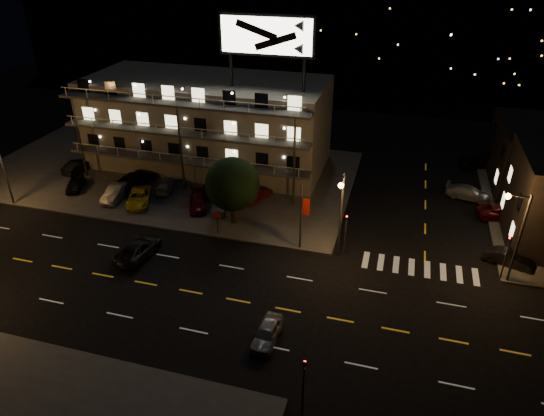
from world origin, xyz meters
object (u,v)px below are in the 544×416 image
(lot_car_7, at_px, (166,185))
(side_car_0, at_px, (509,258))
(lot_car_4, at_px, (219,205))
(road_car_west, at_px, (138,249))
(road_car_east, at_px, (267,333))
(lot_car_2, at_px, (139,197))
(tree, at_px, (232,185))

(lot_car_7, distance_m, side_car_0, 34.97)
(lot_car_4, bearing_deg, road_car_west, -129.62)
(road_car_east, bearing_deg, side_car_0, 41.46)
(lot_car_2, bearing_deg, lot_car_4, -16.46)
(lot_car_4, height_order, lot_car_7, lot_car_4)
(road_car_west, bearing_deg, lot_car_2, -57.82)
(lot_car_4, bearing_deg, lot_car_7, 143.15)
(lot_car_4, bearing_deg, tree, -54.34)
(road_car_east, height_order, road_car_west, road_car_west)
(lot_car_4, distance_m, road_car_east, 18.84)
(lot_car_7, height_order, side_car_0, lot_car_7)
(lot_car_2, height_order, lot_car_7, lot_car_2)
(lot_car_4, relative_size, lot_car_7, 0.88)
(lot_car_2, relative_size, side_car_0, 1.21)
(lot_car_7, distance_m, road_car_west, 12.46)
(tree, height_order, lot_car_2, tree)
(side_car_0, height_order, road_car_west, road_car_west)
(lot_car_2, relative_size, lot_car_7, 1.15)
(tree, relative_size, road_car_east, 1.75)
(lot_car_4, relative_size, side_car_0, 0.93)
(tree, distance_m, side_car_0, 25.38)
(side_car_0, bearing_deg, road_car_west, 121.66)
(lot_car_7, height_order, road_car_west, road_car_west)
(lot_car_2, xyz_separation_m, lot_car_4, (8.65, 0.75, -0.04))
(road_car_east, bearing_deg, lot_car_4, 123.77)
(side_car_0, xyz_separation_m, road_car_west, (-31.33, -7.40, 0.06))
(lot_car_7, bearing_deg, road_car_east, 118.48)
(lot_car_2, xyz_separation_m, road_car_east, (18.47, -15.34, -0.17))
(tree, relative_size, lot_car_4, 1.81)
(road_car_west, bearing_deg, road_car_east, 157.13)
(tree, height_order, road_car_west, tree)
(road_car_west, bearing_deg, side_car_0, -163.26)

